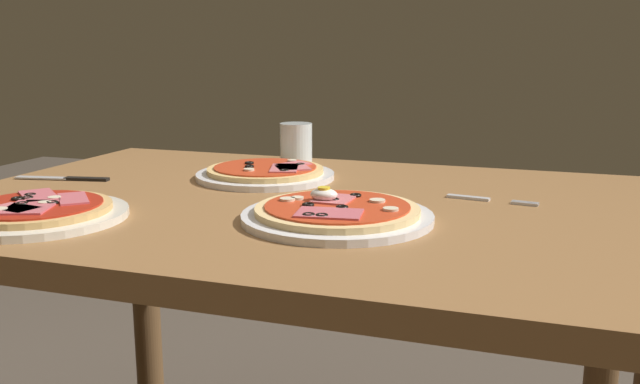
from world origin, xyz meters
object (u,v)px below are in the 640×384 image
at_px(water_glass_near, 296,146).
at_px(pizza_across_right, 266,173).
at_px(pizza_across_left, 36,212).
at_px(knife, 69,178).
at_px(fork, 484,199).
at_px(dining_table, 292,260).
at_px(pizza_foreground, 337,213).

bearing_deg(water_glass_near, pizza_across_right, -86.59).
xyz_separation_m(pizza_across_left, water_glass_near, (0.20, 0.63, 0.03)).
bearing_deg(water_glass_near, knife, -135.75).
bearing_deg(pizza_across_left, pizza_across_right, 63.73).
relative_size(pizza_across_right, fork, 1.77).
distance_m(dining_table, fork, 0.35).
distance_m(pizza_across_right, fork, 0.44).
distance_m(pizza_across_left, knife, 0.32).
bearing_deg(pizza_foreground, fork, 46.98).
distance_m(pizza_across_right, knife, 0.40).
bearing_deg(pizza_foreground, pizza_across_right, 130.49).
relative_size(dining_table, knife, 6.35).
relative_size(dining_table, pizza_across_left, 4.43).
height_order(fork, knife, knife).
height_order(pizza_foreground, water_glass_near, water_glass_near).
height_order(pizza_across_left, knife, pizza_across_left).
bearing_deg(dining_table, fork, 16.76).
height_order(pizza_across_right, water_glass_near, water_glass_near).
bearing_deg(pizza_across_left, water_glass_near, 72.68).
height_order(water_glass_near, knife, water_glass_near).
distance_m(pizza_across_left, fork, 0.74).
height_order(dining_table, pizza_foreground, pizza_foreground).
xyz_separation_m(pizza_foreground, pizza_across_left, (-0.45, -0.14, -0.00)).
distance_m(dining_table, water_glass_near, 0.42).
height_order(pizza_foreground, pizza_across_right, pizza_foreground).
height_order(pizza_foreground, fork, pizza_foreground).
relative_size(fork, knife, 0.81).
bearing_deg(knife, dining_table, -2.16).
bearing_deg(knife, water_glass_near, 44.25).
distance_m(dining_table, pizza_across_right, 0.23).
bearing_deg(pizza_foreground, pizza_across_left, -162.41).
bearing_deg(dining_table, knife, 177.84).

